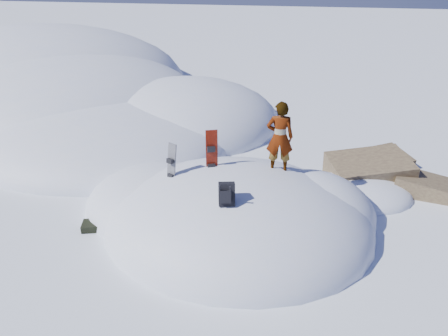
% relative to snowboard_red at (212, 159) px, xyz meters
% --- Properties ---
extents(ground, '(120.00, 120.00, 0.00)m').
position_rel_snowboard_red_xyz_m(ground, '(0.79, -0.55, -1.62)').
color(ground, white).
rests_on(ground, ground).
extents(snow_mound, '(8.00, 6.00, 3.00)m').
position_rel_snowboard_red_xyz_m(snow_mound, '(0.61, -0.31, -1.62)').
color(snow_mound, silver).
rests_on(snow_mound, ground).
extents(snow_ridge, '(21.50, 18.50, 6.40)m').
position_rel_snowboard_red_xyz_m(snow_ridge, '(-9.65, 9.30, -1.62)').
color(snow_ridge, silver).
rests_on(snow_ridge, ground).
extents(rock_outcrop, '(4.68, 4.41, 1.68)m').
position_rel_snowboard_red_xyz_m(rock_outcrop, '(4.50, 2.46, -1.61)').
color(rock_outcrop, olive).
rests_on(rock_outcrop, ground).
extents(snowboard_red, '(0.31, 0.23, 1.65)m').
position_rel_snowboard_red_xyz_m(snowboard_red, '(0.00, 0.00, 0.00)').
color(snowboard_red, red).
rests_on(snowboard_red, snow_mound).
extents(snowboard_dark, '(0.34, 0.32, 1.41)m').
position_rel_snowboard_red_xyz_m(snowboard_dark, '(-0.96, -0.49, -0.16)').
color(snowboard_dark, black).
rests_on(snowboard_dark, snow_mound).
extents(backpack, '(0.44, 0.49, 0.61)m').
position_rel_snowboard_red_xyz_m(backpack, '(0.72, -1.72, -0.02)').
color(backpack, black).
rests_on(backpack, snow_mound).
extents(gear_pile, '(0.87, 0.67, 0.23)m').
position_rel_snowboard_red_xyz_m(gear_pile, '(-2.76, -1.33, -1.51)').
color(gear_pile, black).
rests_on(gear_pile, ground).
extents(person, '(0.73, 0.51, 1.89)m').
position_rel_snowboard_red_xyz_m(person, '(1.71, 0.30, 0.63)').
color(person, slate).
rests_on(person, snow_mound).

